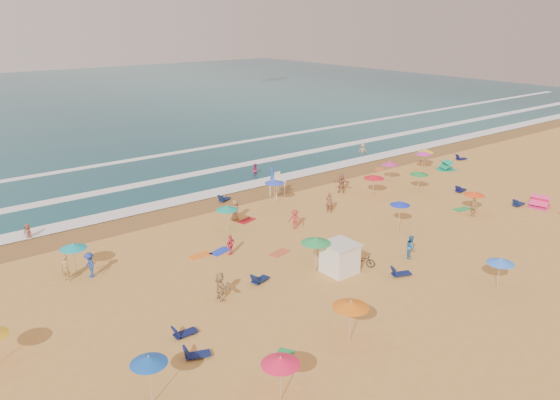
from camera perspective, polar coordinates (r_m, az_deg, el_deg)
ground at (r=42.03m, az=2.71°, el=-4.61°), size 220.00×220.00×0.00m
ocean at (r=117.16m, az=-25.37°, el=8.84°), size 220.00×140.00×0.18m
wet_sand at (r=51.50m, az=-6.35°, el=-0.21°), size 220.00×220.00×0.00m
surf_foam at (r=58.84m, az=-10.90°, el=2.09°), size 200.00×18.70×0.05m
cabana at (r=37.41m, az=6.26°, el=-6.11°), size 2.00×2.00×2.00m
cabana_roof at (r=36.98m, az=6.32°, el=-4.62°), size 2.20×2.20×0.12m
bicycle at (r=38.68m, az=8.58°, el=-6.20°), size 1.46×1.88×0.95m
lifeguard_stand at (r=52.39m, az=-0.28°, el=1.44°), size 1.20×1.20×2.10m
beach_umbrellas at (r=42.81m, az=6.23°, el=-1.24°), size 48.94×23.42×0.80m
loungers at (r=44.58m, az=8.75°, el=-3.17°), size 46.75×21.58×0.34m
towels at (r=41.89m, az=7.02°, el=-4.79°), size 46.51×27.35×0.03m
popup_tents at (r=59.72m, az=20.91°, el=1.92°), size 6.32×15.14×1.20m
beachgoers at (r=44.75m, az=-1.34°, el=-1.96°), size 50.34×26.33×2.14m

